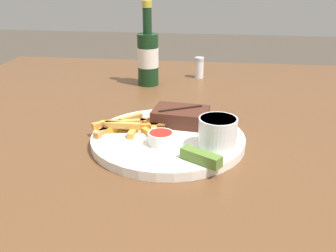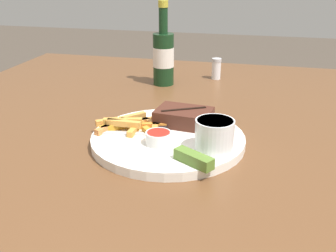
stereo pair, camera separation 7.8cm
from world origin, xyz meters
name	(u,v)px [view 2 (the right image)]	position (x,y,z in m)	size (l,w,h in m)	color
dining_table	(168,172)	(0.00, 0.00, 0.71)	(1.35, 1.43, 0.78)	brown
dinner_plate	(168,139)	(0.00, 0.00, 0.79)	(0.31, 0.31, 0.02)	white
steak_portion	(184,117)	(0.02, 0.07, 0.81)	(0.12, 0.09, 0.04)	#472319
fries_pile	(133,125)	(-0.08, 0.01, 0.80)	(0.16, 0.12, 0.02)	gold
coleslaw_cup	(215,134)	(0.10, -0.05, 0.83)	(0.07, 0.07, 0.06)	white
dipping_sauce_cup	(159,137)	(-0.01, -0.04, 0.81)	(0.05, 0.05, 0.02)	silver
pickle_spear	(194,159)	(0.07, -0.11, 0.80)	(0.08, 0.06, 0.02)	#567A2D
fork_utensil	(128,133)	(-0.08, -0.01, 0.80)	(0.13, 0.03, 0.00)	#B7B7BC
knife_utensil	(165,126)	(-0.02, 0.04, 0.80)	(0.02, 0.17, 0.01)	#B7B7BC
beer_bottle	(163,56)	(-0.11, 0.40, 0.86)	(0.06, 0.06, 0.24)	#143319
salt_shaker	(216,69)	(0.03, 0.50, 0.81)	(0.03, 0.03, 0.07)	white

